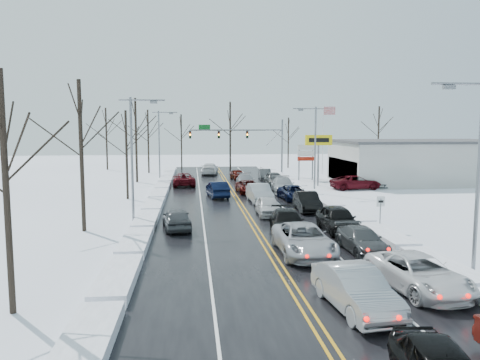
{
  "coord_description": "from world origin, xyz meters",
  "views": [
    {
      "loc": [
        -4.26,
        -37.6,
        6.93
      ],
      "look_at": [
        -0.28,
        1.16,
        2.5
      ],
      "focal_mm": 35.0,
      "sensor_mm": 36.0,
      "label": 1
    }
  ],
  "objects": [
    {
      "name": "queued_car_10",
      "position": [
        5.24,
        -19.23,
        0.0
      ],
      "size": [
        3.25,
        5.76,
        1.52
      ],
      "primitive_type": "imported",
      "rotation": [
        0.0,
        0.0,
        0.14
      ],
      "color": "silver",
      "rests_on": "ground"
    },
    {
      "name": "tree_left_d",
      "position": [
        -11.2,
        22.0,
        7.33
      ],
      "size": [
        4.2,
        4.2,
        10.5
      ],
      "color": "#2D231C",
      "rests_on": "ground"
    },
    {
      "name": "tree_far_a",
      "position": [
        -18.0,
        40.0,
        6.99
      ],
      "size": [
        4.0,
        4.0,
        10.0
      ],
      "color": "#2D231C",
      "rests_on": "ground"
    },
    {
      "name": "streetlight_sw",
      "position": [
        -8.3,
        -4.0,
        5.31
      ],
      "size": [
        3.2,
        0.25,
        9.0
      ],
      "color": "slate",
      "rests_on": "ground"
    },
    {
      "name": "streetlight_nw",
      "position": [
        -8.3,
        24.0,
        5.31
      ],
      "size": [
        3.2,
        0.25,
        9.0
      ],
      "color": "slate",
      "rests_on": "ground"
    },
    {
      "name": "tree_left_e",
      "position": [
        -10.8,
        34.0,
        6.64
      ],
      "size": [
        3.8,
        3.8,
        9.5
      ],
      "color": "#2D231C",
      "rests_on": "ground"
    },
    {
      "name": "queued_car_6",
      "position": [
        1.59,
        10.65,
        0.0
      ],
      "size": [
        2.49,
        4.98,
        1.35
      ],
      "primitive_type": "imported",
      "rotation": [
        0.0,
        0.0,
        0.05
      ],
      "color": "#440B09",
      "rests_on": "ground"
    },
    {
      "name": "snow_bank_right",
      "position": [
        7.6,
        2.0,
        0.0
      ],
      "size": [
        1.57,
        72.0,
        0.51
      ],
      "primitive_type": "cube",
      "color": "white",
      "rests_on": "ground"
    },
    {
      "name": "oncoming_car_3",
      "position": [
        -5.34,
        -6.14,
        0.0
      ],
      "size": [
        2.29,
        4.57,
        1.5
      ],
      "primitive_type": "imported",
      "rotation": [
        0.0,
        0.0,
        3.27
      ],
      "color": "#45474A",
      "rests_on": "ground"
    },
    {
      "name": "queued_car_12",
      "position": [
        5.32,
        -7.96,
        0.0
      ],
      "size": [
        2.05,
        5.06,
        1.72
      ],
      "primitive_type": "imported",
      "rotation": [
        0.0,
        0.0,
        -0.0
      ],
      "color": "black",
      "rests_on": "ground"
    },
    {
      "name": "queued_car_2",
      "position": [
        1.74,
        -13.19,
        0.0
      ],
      "size": [
        2.75,
        5.94,
        1.65
      ],
      "primitive_type": "imported",
      "rotation": [
        0.0,
        0.0,
        0.0
      ],
      "color": "#AEB0B6",
      "rests_on": "ground"
    },
    {
      "name": "parked_car_1",
      "position": [
        16.83,
        14.73,
        0.0
      ],
      "size": [
        2.79,
        5.88,
        1.66
      ],
      "primitive_type": "imported",
      "rotation": [
        0.0,
        0.0,
        -0.08
      ],
      "color": "#383A3D",
      "rests_on": "ground"
    },
    {
      "name": "tree_far_e",
      "position": [
        28.0,
        41.0,
        7.33
      ],
      "size": [
        4.2,
        4.2,
        10.5
      ],
      "color": "#2D231C",
      "rests_on": "ground"
    },
    {
      "name": "road_surface",
      "position": [
        0.0,
        2.0,
        0.01
      ],
      "size": [
        14.0,
        84.0,
        0.01
      ],
      "primitive_type": "cube",
      "color": "black",
      "rests_on": "ground"
    },
    {
      "name": "tree_left_a",
      "position": [
        -11.0,
        -20.0,
        6.29
      ],
      "size": [
        3.6,
        3.6,
        9.0
      ],
      "color": "#2D231C",
      "rests_on": "ground"
    },
    {
      "name": "queued_car_8",
      "position": [
        1.75,
        23.69,
        0.0
      ],
      "size": [
        2.05,
        4.11,
        1.35
      ],
      "primitive_type": "imported",
      "rotation": [
        0.0,
        0.0,
        0.12
      ],
      "color": "#450E09",
      "rests_on": "ground"
    },
    {
      "name": "parked_car_0",
      "position": [
        13.91,
        12.61,
        0.0
      ],
      "size": [
        5.81,
        3.03,
        1.56
      ],
      "primitive_type": "imported",
      "rotation": [
        0.0,
        0.0,
        1.65
      ],
      "color": "#4C0A11",
      "rests_on": "ground"
    },
    {
      "name": "queued_car_5",
      "position": [
        1.89,
        4.65,
        0.0
      ],
      "size": [
        2.05,
        5.24,
        1.7
      ],
      "primitive_type": "imported",
      "rotation": [
        0.0,
        0.0,
        0.05
      ],
      "color": "#A6A9AE",
      "rests_on": "ground"
    },
    {
      "name": "tree_far_b",
      "position": [
        -6.0,
        41.0,
        6.29
      ],
      "size": [
        3.6,
        3.6,
        9.0
      ],
      "color": "#2D231C",
      "rests_on": "ground"
    },
    {
      "name": "snow_bank_left",
      "position": [
        -7.6,
        2.0,
        0.0
      ],
      "size": [
        1.57,
        72.0,
        0.51
      ],
      "primitive_type": "cube",
      "color": "white",
      "rests_on": "ground"
    },
    {
      "name": "dealership_building",
      "position": [
        23.98,
        18.0,
        2.66
      ],
      "size": [
        20.4,
        12.4,
        5.3
      ],
      "color": "beige",
      "rests_on": "ground"
    },
    {
      "name": "queued_car_17",
      "position": [
        5.29,
        23.24,
        0.0
      ],
      "size": [
        1.68,
        4.3,
        1.39
      ],
      "primitive_type": "imported",
      "rotation": [
        0.0,
        0.0,
        -0.05
      ],
      "color": "#3C3E41",
      "rests_on": "ground"
    },
    {
      "name": "tree_far_d",
      "position": [
        12.0,
        40.5,
        5.94
      ],
      "size": [
        3.4,
        3.4,
        8.5
      ],
      "color": "#2D231C",
      "rests_on": "ground"
    },
    {
      "name": "flagpole",
      "position": [
        15.17,
        30.0,
        5.93
      ],
      "size": [
        1.87,
        1.2,
        10.0
      ],
      "color": "silver",
      "rests_on": "ground"
    },
    {
      "name": "queued_car_4",
      "position": [
        1.65,
        -1.84,
        0.0
      ],
      "size": [
        1.89,
        4.44,
        1.49
      ],
      "primitive_type": "imported",
      "rotation": [
        0.0,
        0.0,
        -0.03
      ],
      "color": "silver",
      "rests_on": "ground"
    },
    {
      "name": "parked_car_2",
      "position": [
        14.97,
        21.22,
        0.0
      ],
      "size": [
        1.77,
        4.15,
        1.4
      ],
      "primitive_type": "imported",
      "rotation": [
        0.0,
        0.0,
        3.17
      ],
      "color": "black",
      "rests_on": "ground"
    },
    {
      "name": "queued_car_11",
      "position": [
        5.09,
        -12.99,
        0.0
      ],
      "size": [
        2.06,
        4.71,
        1.35
      ],
      "primitive_type": "imported",
      "rotation": [
        0.0,
        0.0,
        0.04
      ],
      "color": "#3A3D3F",
      "rests_on": "ground"
    },
    {
      "name": "oncoming_car_2",
      "position": [
        -1.7,
        30.63,
        0.0
      ],
      "size": [
        2.93,
        5.9,
        1.65
      ],
      "primitive_type": "imported",
      "rotation": [
        0.0,
        0.0,
        3.03
      ],
      "color": "silver",
      "rests_on": "ground"
    },
    {
      "name": "tree_left_c",
      "position": [
        -10.5,
        8.0,
        5.94
      ],
      "size": [
        3.4,
        3.4,
        8.5
      ],
      "color": "#2D231C",
      "rests_on": "ground"
    },
    {
      "name": "queued_car_15",
      "position": [
        5.26,
        10.61,
        0.0
      ],
      "size": [
        2.74,
        5.77,
        1.62
      ],
      "primitive_type": "imported",
      "rotation": [
        0.0,
        0.0,
        -0.09
      ],
      "color": "#989B9F",
      "rests_on": "ground"
    },
    {
      "name": "traffic_signal_mast",
      "position": [
        3.45,
        27.99,
        5.48
      ],
      "size": [
        13.28,
        0.39,
        8.0
      ],
      "color": "slate",
      "rests_on": "ground"
    },
    {
      "name": "queued_car_14",
      "position": [
        5.36,
        5.68,
        0.0
      ],
      "size": [
        2.65,
        5.14,
        1.39
      ],
      "primitive_type": "imported",
      "rotation": [
        0.0,
        0.0,
        0.07
      ],
      "color": "black",
      "rests_on": "ground"
    },
    {
      "name": "queued_car_3",
      "position": [
        1.87,
        -8.08,
        0.0
      ],
      "size": [
        2.69,
        5.45,
        1.52
      ],
      "primitive_type": "imported",
      "rotation": [
        0.0,
        0.0,
        -0.11
      ],
      "color": "black",
      "rests_on": "ground"
    },
    {
      "name": "tires_plus_sign",
      "position": [
        10.5,
        15.99,
        4.99
      ],
      "size": [
        3.2,
        0.34,
        6.0
      ],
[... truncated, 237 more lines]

